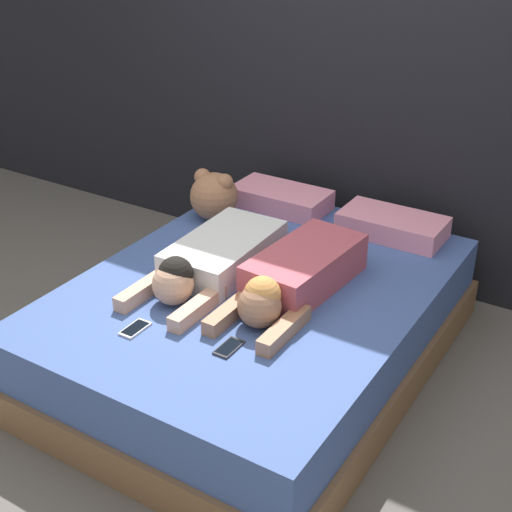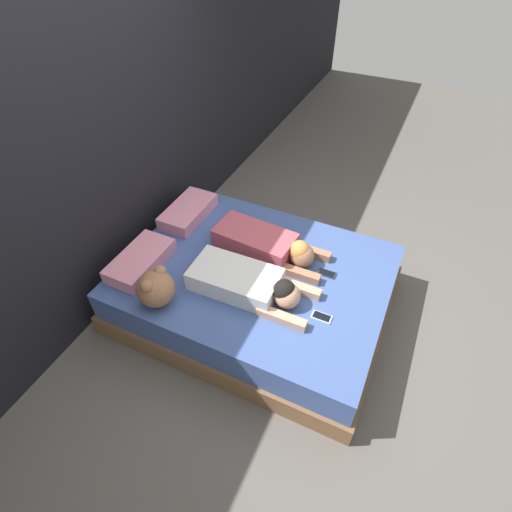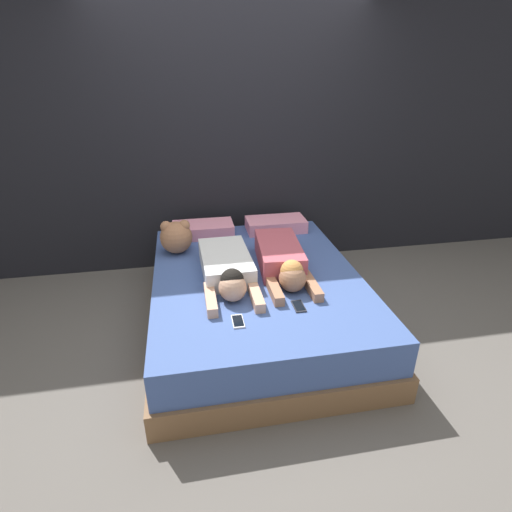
% 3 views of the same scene
% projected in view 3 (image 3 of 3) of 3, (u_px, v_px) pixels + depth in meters
% --- Properties ---
extents(ground_plane, '(12.00, 12.00, 0.00)m').
position_uv_depth(ground_plane, '(256.00, 321.00, 3.34)').
color(ground_plane, '#5B5651').
extents(wall_back, '(12.00, 0.06, 2.60)m').
position_uv_depth(wall_back, '(233.00, 138.00, 3.86)').
color(wall_back, black).
rests_on(wall_back, ground_plane).
extents(bed, '(1.65, 2.14, 0.46)m').
position_uv_depth(bed, '(256.00, 298.00, 3.24)').
color(bed, brown).
rests_on(bed, ground_plane).
extents(pillow_head_left, '(0.57, 0.30, 0.12)m').
position_uv_depth(pillow_head_left, '(203.00, 229.00, 3.82)').
color(pillow_head_left, pink).
rests_on(pillow_head_left, bed).
extents(pillow_head_right, '(0.57, 0.30, 0.12)m').
position_uv_depth(pillow_head_right, '(276.00, 224.00, 3.94)').
color(pillow_head_right, pink).
rests_on(pillow_head_right, bed).
extents(person_left, '(0.39, 0.97, 0.23)m').
position_uv_depth(person_left, '(227.00, 269.00, 3.02)').
color(person_left, silver).
rests_on(person_left, bed).
extents(person_right, '(0.38, 0.96, 0.23)m').
position_uv_depth(person_right, '(282.00, 260.00, 3.13)').
color(person_right, '#B24C59').
rests_on(person_right, bed).
extents(cell_phone_left, '(0.07, 0.15, 0.01)m').
position_uv_depth(cell_phone_left, '(238.00, 321.00, 2.54)').
color(cell_phone_left, silver).
rests_on(cell_phone_left, bed).
extents(cell_phone_right, '(0.07, 0.15, 0.01)m').
position_uv_depth(cell_phone_right, '(299.00, 306.00, 2.70)').
color(cell_phone_right, '#2D2D33').
rests_on(cell_phone_right, bed).
extents(plush_toy, '(0.28, 0.28, 0.29)m').
position_uv_depth(plush_toy, '(176.00, 236.00, 3.44)').
color(plush_toy, '#996647').
rests_on(plush_toy, bed).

